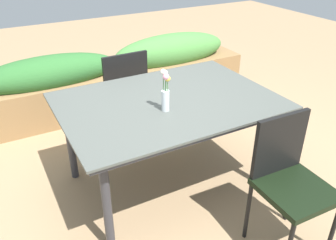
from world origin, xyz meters
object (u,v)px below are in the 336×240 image
Objects in this scene: chair_near_right at (289,177)px; planter_box at (117,77)px; dining_table at (168,108)px; flower_vase at (166,92)px; chair_far_side at (121,89)px.

planter_box is at bearing -83.61° from chair_near_right.
flower_vase is at bearing -124.22° from dining_table.
chair_far_side is 0.28× the size of planter_box.
chair_far_side is at bearing 91.81° from dining_table.
planter_box is at bearing 81.08° from flower_vase.
dining_table is at bearing -90.11° from chair_far_side.
chair_near_right is at bearing -68.34° from dining_table.
planter_box is (0.26, 1.67, -0.54)m from flower_vase.
chair_near_right reaches higher than planter_box.
dining_table is 1.58m from planter_box.
flower_vase is (-0.45, 0.76, 0.37)m from chair_near_right.
dining_table is 0.27m from flower_vase.
chair_far_side is 0.69m from planter_box.
dining_table is 0.98m from chair_near_right.
flower_vase is at bearing -98.92° from planter_box.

